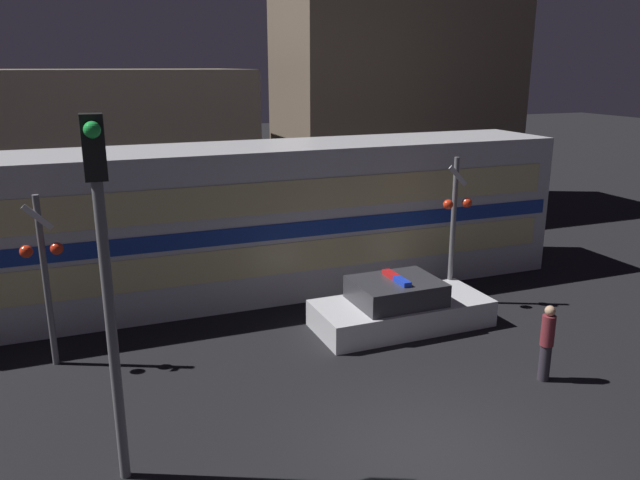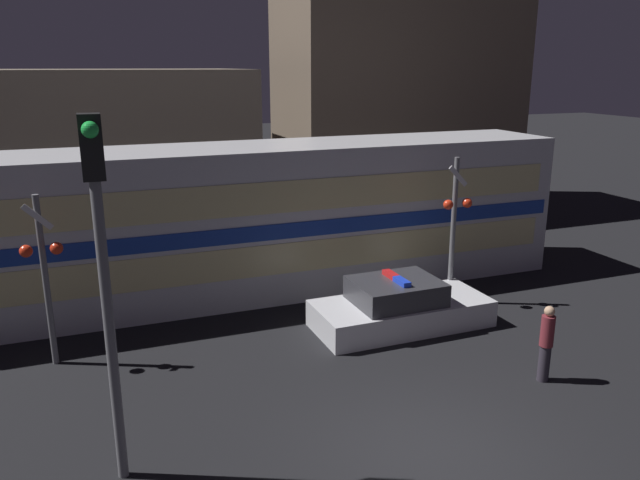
% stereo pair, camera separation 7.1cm
% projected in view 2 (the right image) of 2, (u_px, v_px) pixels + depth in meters
% --- Properties ---
extents(ground_plane, '(120.00, 120.00, 0.00)m').
position_uv_depth(ground_plane, '(425.00, 453.00, 10.39)').
color(ground_plane, black).
extents(train, '(18.27, 2.88, 4.13)m').
position_uv_depth(train, '(248.00, 221.00, 17.28)').
color(train, silver).
rests_on(train, ground_plane).
extents(police_car, '(4.35, 1.93, 1.33)m').
position_uv_depth(police_car, '(400.00, 307.00, 15.32)').
color(police_car, silver).
rests_on(police_car, ground_plane).
extents(pedestrian, '(0.27, 0.27, 1.62)m').
position_uv_depth(pedestrian, '(546.00, 343.00, 12.56)').
color(pedestrian, '#2D2833').
rests_on(pedestrian, ground_plane).
extents(crossing_signal_near, '(0.83, 0.34, 3.96)m').
position_uv_depth(crossing_signal_near, '(455.00, 222.00, 16.34)').
color(crossing_signal_near, slate).
rests_on(crossing_signal_near, ground_plane).
extents(crossing_signal_far, '(0.83, 0.34, 3.72)m').
position_uv_depth(crossing_signal_far, '(44.00, 270.00, 12.90)').
color(crossing_signal_far, slate).
rests_on(crossing_signal_far, ground_plane).
extents(traffic_light_corner, '(0.30, 0.46, 5.61)m').
position_uv_depth(traffic_light_corner, '(102.00, 258.00, 8.84)').
color(traffic_light_corner, slate).
rests_on(traffic_light_corner, ground_plane).
extents(building_left, '(8.92, 6.49, 6.09)m').
position_uv_depth(building_left, '(126.00, 152.00, 23.58)').
color(building_left, '#726656').
rests_on(building_left, ground_plane).
extents(building_center, '(9.86, 5.22, 9.17)m').
position_uv_depth(building_center, '(397.00, 105.00, 27.00)').
color(building_center, brown).
rests_on(building_center, ground_plane).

